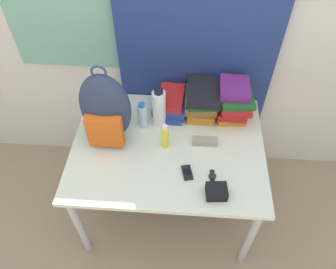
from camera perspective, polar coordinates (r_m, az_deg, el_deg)
ground_plane at (r=2.39m, az=-0.79°, el=-21.21°), size 12.00×12.00×0.00m
wall_back at (r=2.04m, az=0.97°, el=19.55°), size 6.00×0.06×2.50m
curtain_blue at (r=2.00m, az=5.40°, el=18.55°), size 0.99×0.04×2.50m
desk at (r=2.05m, az=0.00°, el=-3.30°), size 1.16×0.88×0.71m
backpack at (r=1.90m, az=-10.82°, el=4.18°), size 0.29×0.19×0.53m
book_stack_left at (r=2.14m, az=0.51°, el=5.43°), size 0.22×0.27×0.14m
book_stack_center at (r=2.10m, az=5.93°, el=5.87°), size 0.22×0.28×0.21m
book_stack_right at (r=2.12m, az=11.37°, el=5.82°), size 0.22×0.30×0.25m
water_bottle at (r=2.04m, az=-4.49°, el=3.33°), size 0.06×0.06×0.19m
sports_bottle at (r=2.02m, az=-1.57°, el=4.64°), size 0.08×0.08×0.28m
sunscreen_bottle at (r=1.92m, az=-0.56°, el=-0.38°), size 0.05×0.05×0.18m
cell_phone at (r=1.86m, az=3.35°, el=-6.63°), size 0.07×0.11×0.02m
sunglasses_case at (r=2.00m, az=6.43°, el=-1.18°), size 0.15×0.06×0.04m
camera_pouch at (r=1.78m, az=8.44°, el=-9.80°), size 0.12×0.10×0.07m
wristwatch at (r=1.86m, az=7.72°, el=-7.24°), size 0.04×0.09×0.01m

